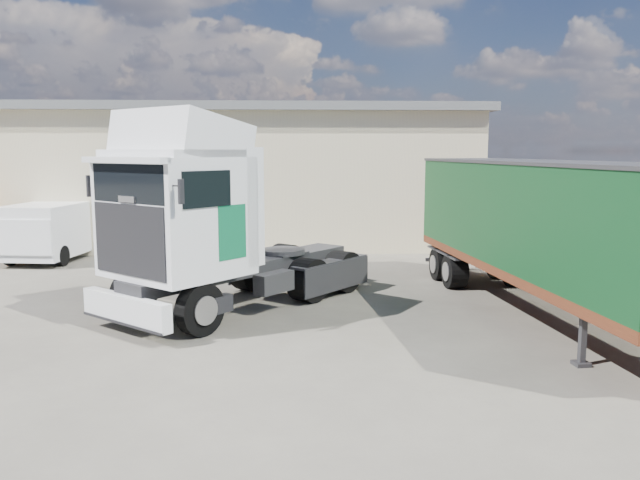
{
  "coord_description": "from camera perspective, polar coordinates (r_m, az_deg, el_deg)",
  "views": [
    {
      "loc": [
        2.21,
        -11.69,
        3.61
      ],
      "look_at": [
        2.84,
        3.0,
        1.51
      ],
      "focal_mm": 35.0,
      "sensor_mm": 36.0,
      "label": 1
    }
  ],
  "objects": [
    {
      "name": "ground",
      "position": [
        12.43,
        -12.73,
        -8.98
      ],
      "size": [
        120.0,
        120.0,
        0.0
      ],
      "primitive_type": "plane",
      "color": "black",
      "rests_on": "ground"
    },
    {
      "name": "warehouse",
      "position": [
        28.89,
        -19.05,
        5.8
      ],
      "size": [
        30.6,
        12.6,
        5.42
      ],
      "color": "#B5A78B",
      "rests_on": "ground"
    },
    {
      "name": "brick_boundary_wall",
      "position": [
        20.12,
        25.08,
        0.61
      ],
      "size": [
        0.35,
        26.0,
        2.5
      ],
      "primitive_type": "cube",
      "color": "brown",
      "rests_on": "ground"
    },
    {
      "name": "tractor_unit",
      "position": [
        13.89,
        -10.24,
        0.81
      ],
      "size": [
        6.15,
        6.58,
        4.46
      ],
      "rotation": [
        0.0,
        0.0,
        -0.71
      ],
      "color": "black",
      "rests_on": "ground"
    },
    {
      "name": "box_trailer",
      "position": [
        14.48,
        19.28,
        1.58
      ],
      "size": [
        3.03,
        10.4,
        3.41
      ],
      "rotation": [
        0.0,
        0.0,
        0.08
      ],
      "color": "#2D2D30",
      "rests_on": "ground"
    },
    {
      "name": "panel_van",
      "position": [
        22.9,
        -22.93,
        0.89
      ],
      "size": [
        2.46,
        4.85,
        1.9
      ],
      "rotation": [
        0.0,
        0.0,
        -0.13
      ],
      "color": "black",
      "rests_on": "ground"
    }
  ]
}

